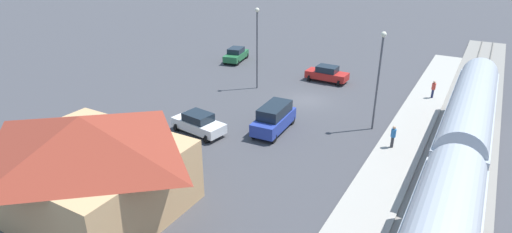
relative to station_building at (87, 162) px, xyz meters
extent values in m
plane|color=#424247|center=(-4.00, -22.00, -3.01)|extent=(200.00, 200.00, 0.00)
cube|color=gray|center=(-18.00, -22.00, -2.92)|extent=(4.80, 70.00, 0.18)
cube|color=#59544C|center=(-18.72, -22.00, -2.77)|extent=(0.10, 70.00, 0.12)
cube|color=#59544C|center=(-17.28, -22.00, -2.77)|extent=(0.10, 70.00, 0.12)
cube|color=#A8A399|center=(-14.00, -22.00, -2.86)|extent=(3.20, 46.00, 0.30)
cube|color=#ADB2BC|center=(-18.00, -17.55, -0.86)|extent=(2.90, 17.23, 3.70)
cube|color=red|center=(-16.54, -17.55, -1.16)|extent=(0.04, 15.85, 0.36)
cylinder|color=#ADB2BC|center=(-18.00, -17.55, 0.89)|extent=(2.75, 16.54, 2.76)
cube|color=tan|center=(0.00, 0.00, -1.09)|extent=(9.85, 8.13, 3.83)
pyramid|color=maroon|center=(0.00, 0.00, 1.80)|extent=(10.65, 8.93, 1.96)
cube|color=#4C3323|center=(0.00, -4.09, -1.96)|extent=(1.10, 0.08, 2.10)
cylinder|color=#23284C|center=(-14.44, -27.94, -2.28)|extent=(0.22, 0.22, 0.85)
cylinder|color=#CC3F33|center=(-14.44, -27.94, -1.55)|extent=(0.36, 0.36, 0.62)
sphere|color=tan|center=(-14.44, -27.94, -1.12)|extent=(0.24, 0.24, 0.24)
cylinder|color=#333338|center=(-13.46, -15.65, -2.28)|extent=(0.22, 0.22, 0.85)
cylinder|color=#2D72B7|center=(-13.46, -15.65, -1.55)|extent=(0.36, 0.36, 0.62)
sphere|color=tan|center=(-13.46, -15.65, -1.12)|extent=(0.24, 0.24, 0.24)
cube|color=#283D9E|center=(-4.33, -14.33, -2.17)|extent=(2.24, 5.01, 1.00)
cube|color=#19232D|center=(-4.32, -14.48, -1.23)|extent=(1.92, 3.52, 0.88)
cylinder|color=black|center=(-5.29, -12.48, -2.67)|extent=(0.22, 0.68, 0.68)
cylinder|color=black|center=(-3.58, -12.38, -2.67)|extent=(0.22, 0.68, 0.68)
cylinder|color=black|center=(-5.08, -16.28, -2.67)|extent=(0.22, 0.68, 0.68)
cylinder|color=black|center=(-3.36, -16.18, -2.67)|extent=(0.22, 0.68, 0.68)
cube|color=red|center=(-3.55, -28.33, -2.29)|extent=(4.53, 1.91, 0.76)
cube|color=#19232D|center=(-3.55, -28.33, -1.59)|extent=(2.18, 1.65, 0.64)
cylinder|color=black|center=(-5.26, -29.11, -2.67)|extent=(0.22, 0.68, 0.68)
cylinder|color=black|center=(-5.24, -27.51, -2.67)|extent=(0.22, 0.68, 0.68)
cylinder|color=black|center=(-1.86, -29.16, -2.67)|extent=(0.22, 0.68, 0.68)
cylinder|color=black|center=(-1.84, -27.56, -2.67)|extent=(0.22, 0.68, 0.68)
cube|color=white|center=(0.70, -10.96, -2.29)|extent=(4.72, 2.48, 0.76)
cube|color=#19232D|center=(0.70, -10.96, -1.59)|extent=(2.37, 1.92, 0.64)
cylinder|color=black|center=(2.50, -10.42, -2.67)|extent=(0.22, 0.68, 0.68)
cylinder|color=black|center=(2.26, -12.00, -2.67)|extent=(0.22, 0.68, 0.68)
cylinder|color=black|center=(-0.87, -9.92, -2.67)|extent=(0.22, 0.68, 0.68)
cylinder|color=black|center=(-1.10, -11.50, -2.67)|extent=(0.22, 0.68, 0.68)
cube|color=#236638|center=(9.30, -30.12, -2.29)|extent=(2.70, 4.78, 0.76)
cube|color=#19232D|center=(9.30, -30.12, -1.59)|extent=(2.02, 2.44, 0.64)
cylinder|color=black|center=(8.18, -28.62, -2.67)|extent=(0.22, 0.68, 0.68)
cylinder|color=black|center=(9.74, -28.30, -2.67)|extent=(0.22, 0.68, 0.68)
cylinder|color=black|center=(8.86, -31.95, -2.67)|extent=(0.22, 0.68, 0.68)
cylinder|color=black|center=(10.42, -31.63, -2.67)|extent=(0.22, 0.68, 0.68)
cylinder|color=#515156|center=(-11.20, -18.74, 0.82)|extent=(0.16, 0.16, 7.65)
sphere|color=#EAE5C6|center=(-11.20, -18.74, 4.82)|extent=(0.44, 0.44, 0.44)
cylinder|color=#515156|center=(2.00, -22.70, 0.91)|extent=(0.16, 0.16, 7.84)
sphere|color=#EAE5C6|center=(2.00, -22.70, 5.02)|extent=(0.44, 0.44, 0.44)
camera|label=1|loc=(-18.17, 12.69, 11.55)|focal=28.89mm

